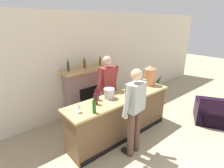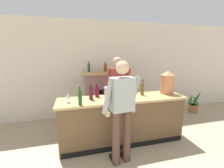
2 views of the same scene
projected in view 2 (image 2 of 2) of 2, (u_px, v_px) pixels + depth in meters
wall_back_panel at (98, 70)px, 4.38m from camera, size 12.00×0.07×2.75m
bar_counter at (122, 120)px, 3.12m from camera, size 2.58×0.63×0.96m
fireplace_stone at (106, 94)px, 4.32m from camera, size 1.32×0.52×1.65m
potted_plant_corner at (194, 103)px, 4.75m from camera, size 0.43×0.42×0.72m
person_customer at (122, 109)px, 2.40m from camera, size 0.65×0.35×1.74m
person_bartender at (117, 91)px, 3.50m from camera, size 0.66×0.31×1.77m
copper_dispenser at (167, 82)px, 3.30m from camera, size 0.30×0.33×0.50m
ice_bucket_steel at (110, 92)px, 3.04m from camera, size 0.23×0.23×0.21m
wine_bottle_chardonnay_pale at (97, 91)px, 3.07m from camera, size 0.08×0.08×0.27m
wine_bottle_rose_blush at (142, 88)px, 3.19m from camera, size 0.07×0.07×0.33m
wine_bottle_port_short at (91, 92)px, 2.88m from camera, size 0.08×0.08×0.31m
wine_bottle_burgundy_dark at (80, 97)px, 2.58m from camera, size 0.07×0.07×0.32m
wine_glass_back_row at (130, 91)px, 3.07m from camera, size 0.08×0.08×0.17m
wine_glass_front_left at (128, 94)px, 2.90m from camera, size 0.08×0.08×0.14m
wine_glass_by_dispenser at (68, 96)px, 2.70m from camera, size 0.09×0.09×0.18m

